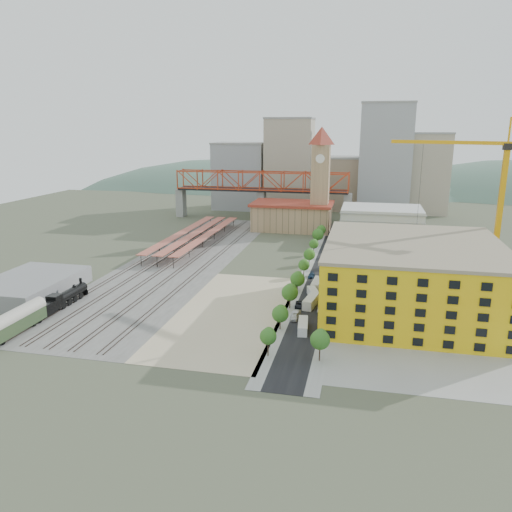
% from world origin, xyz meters
% --- Properties ---
extents(ground, '(400.00, 400.00, 0.00)m').
position_xyz_m(ground, '(0.00, 0.00, 0.00)').
color(ground, '#474C38').
rests_on(ground, ground).
extents(ballast_strip, '(36.00, 165.00, 0.06)m').
position_xyz_m(ballast_strip, '(-36.00, 17.50, 0.03)').
color(ballast_strip, '#605E59').
rests_on(ballast_strip, ground).
extents(dirt_lot, '(28.00, 67.00, 0.06)m').
position_xyz_m(dirt_lot, '(-4.00, -31.50, 0.03)').
color(dirt_lot, tan).
rests_on(dirt_lot, ground).
extents(street_asphalt, '(12.00, 170.00, 0.06)m').
position_xyz_m(street_asphalt, '(16.00, 15.00, 0.03)').
color(street_asphalt, black).
rests_on(street_asphalt, ground).
extents(sidewalk_west, '(3.00, 170.00, 0.04)m').
position_xyz_m(sidewalk_west, '(10.50, 15.00, 0.02)').
color(sidewalk_west, gray).
rests_on(sidewalk_west, ground).
extents(sidewalk_east, '(3.00, 170.00, 0.04)m').
position_xyz_m(sidewalk_east, '(21.50, 15.00, 0.02)').
color(sidewalk_east, gray).
rests_on(sidewalk_east, ground).
extents(construction_pad, '(50.00, 90.00, 0.06)m').
position_xyz_m(construction_pad, '(45.00, -20.00, 0.03)').
color(construction_pad, gray).
rests_on(construction_pad, ground).
extents(rail_tracks, '(26.56, 160.00, 0.18)m').
position_xyz_m(rail_tracks, '(-37.80, 17.50, 0.15)').
color(rail_tracks, '#382B23').
rests_on(rail_tracks, ground).
extents(platform_canopies, '(16.00, 80.00, 4.12)m').
position_xyz_m(platform_canopies, '(-41.00, 45.00, 3.99)').
color(platform_canopies, '#B14F44').
rests_on(platform_canopies, ground).
extents(station_hall, '(38.00, 24.00, 13.10)m').
position_xyz_m(station_hall, '(-5.00, 82.00, 6.67)').
color(station_hall, tan).
rests_on(station_hall, ground).
extents(clock_tower, '(12.00, 12.00, 52.00)m').
position_xyz_m(clock_tower, '(8.00, 79.99, 28.70)').
color(clock_tower, tan).
rests_on(clock_tower, ground).
extents(parking_garage, '(34.00, 26.00, 14.00)m').
position_xyz_m(parking_garage, '(36.00, 70.00, 7.00)').
color(parking_garage, silver).
rests_on(parking_garage, ground).
extents(truss_bridge, '(94.00, 9.60, 25.60)m').
position_xyz_m(truss_bridge, '(-25.00, 105.00, 18.86)').
color(truss_bridge, gray).
rests_on(truss_bridge, ground).
extents(construction_building, '(44.60, 50.60, 18.80)m').
position_xyz_m(construction_building, '(42.00, -20.00, 9.41)').
color(construction_building, yellow).
rests_on(construction_building, ground).
extents(warehouse, '(22.00, 32.00, 5.00)m').
position_xyz_m(warehouse, '(-66.00, -30.00, 2.50)').
color(warehouse, gray).
rests_on(warehouse, ground).
extents(street_trees, '(15.40, 124.40, 8.00)m').
position_xyz_m(street_trees, '(16.00, 5.00, 0.00)').
color(street_trees, '#33611D').
rests_on(street_trees, ground).
extents(skyline, '(133.00, 46.00, 60.00)m').
position_xyz_m(skyline, '(7.47, 142.31, 22.81)').
color(skyline, '#9EA0A3').
rests_on(skyline, ground).
extents(distant_hills, '(647.00, 264.00, 227.00)m').
position_xyz_m(distant_hills, '(45.28, 260.00, -79.54)').
color(distant_hills, '#4C6B59').
rests_on(distant_hills, ground).
extents(locomotive, '(3.09, 23.87, 5.97)m').
position_xyz_m(locomotive, '(-50.00, -37.54, 2.23)').
color(locomotive, black).
rests_on(locomotive, ground).
extents(coach, '(3.43, 19.89, 6.24)m').
position_xyz_m(coach, '(-50.00, -56.94, 3.32)').
color(coach, '#253A1F').
rests_on(coach, ground).
extents(tower_crane, '(43.59, 21.46, 50.48)m').
position_xyz_m(tower_crane, '(65.12, 8.43, 31.15)').
color(tower_crane, orange).
rests_on(tower_crane, ground).
extents(site_trailer_a, '(3.09, 8.73, 2.34)m').
position_xyz_m(site_trailer_a, '(16.00, -39.58, 1.17)').
color(site_trailer_a, silver).
rests_on(site_trailer_a, ground).
extents(site_trailer_b, '(4.00, 9.99, 2.66)m').
position_xyz_m(site_trailer_b, '(16.00, -21.80, 1.33)').
color(site_trailer_b, silver).
rests_on(site_trailer_b, ground).
extents(site_trailer_c, '(4.98, 8.94, 2.37)m').
position_xyz_m(site_trailer_c, '(16.00, -15.26, 1.19)').
color(site_trailer_c, silver).
rests_on(site_trailer_c, ground).
extents(site_trailer_d, '(3.02, 9.80, 2.65)m').
position_xyz_m(site_trailer_d, '(16.00, -6.28, 1.33)').
color(site_trailer_d, silver).
rests_on(site_trailer_d, ground).
extents(car_0, '(1.84, 4.50, 1.53)m').
position_xyz_m(car_0, '(13.00, -33.07, 0.76)').
color(car_0, silver).
rests_on(car_0, ground).
extents(car_1, '(2.27, 4.67, 1.47)m').
position_xyz_m(car_1, '(13.00, -30.60, 0.74)').
color(car_1, '#A3A3A8').
rests_on(car_1, ground).
extents(car_2, '(2.63, 5.18, 1.40)m').
position_xyz_m(car_2, '(13.00, -23.70, 0.70)').
color(car_2, black).
rests_on(car_2, ground).
extents(car_3, '(1.97, 4.55, 1.30)m').
position_xyz_m(car_3, '(13.00, 5.02, 0.65)').
color(car_3, navy).
rests_on(car_3, ground).
extents(car_4, '(1.97, 4.42, 1.48)m').
position_xyz_m(car_4, '(19.00, -25.38, 0.74)').
color(car_4, silver).
rests_on(car_4, ground).
extents(car_5, '(1.77, 4.16, 1.33)m').
position_xyz_m(car_5, '(19.00, -11.54, 0.67)').
color(car_5, gray).
rests_on(car_5, ground).
extents(car_6, '(3.15, 5.35, 1.40)m').
position_xyz_m(car_6, '(19.00, 0.37, 0.70)').
color(car_6, black).
rests_on(car_6, ground).
extents(car_7, '(2.70, 5.07, 1.40)m').
position_xyz_m(car_7, '(19.00, 41.68, 0.70)').
color(car_7, navy).
rests_on(car_7, ground).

